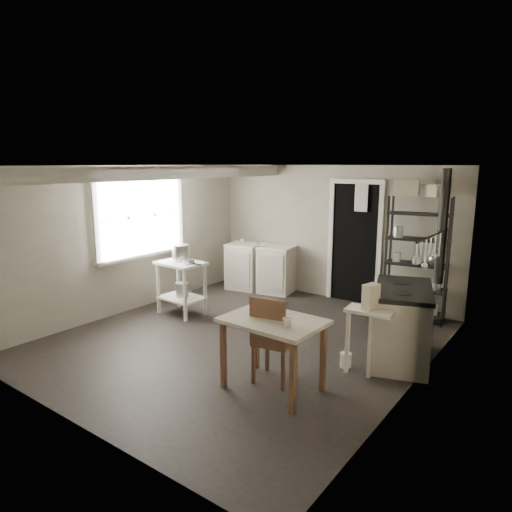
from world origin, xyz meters
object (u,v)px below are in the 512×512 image
Objects in this scene: prep_table at (182,289)px; stockpot at (181,254)px; work_table at (273,355)px; stove at (402,325)px; chair at (275,338)px; flour_sack at (405,305)px; base_cabinets at (260,266)px; shelf_rack at (417,258)px.

stockpot is (-0.07, 0.08, 0.54)m from prep_table.
prep_table is 0.83× the size of work_table.
chair is (-0.92, -1.33, 0.05)m from stove.
flour_sack is (0.50, 2.77, -0.24)m from chair.
stockpot is at bearing -150.77° from flour_sack.
prep_table is 0.64× the size of base_cabinets.
base_cabinets is (0.20, 1.83, 0.06)m from prep_table.
shelf_rack reaches higher than flour_sack.
prep_table is at bearing -48.72° from stockpot.
work_table is at bearing -137.39° from stove.
work_table is (-0.83, -1.50, -0.06)m from stove.
stockpot is 0.29× the size of work_table.
stove is at bearing 46.02° from chair.
chair reaches higher than flour_sack.
base_cabinets is at bearing 127.75° from work_table.
base_cabinets is (0.27, 1.75, -0.48)m from stockpot.
chair is at bearing -62.97° from base_cabinets.
shelf_rack is (3.03, 1.87, 0.55)m from prep_table.
stockpot is 0.30× the size of chair.
shelf_rack is at bearing 69.02° from chair.
prep_table is at bearing -149.03° from flour_sack.
work_table is 0.22m from chair.
prep_table is 3.60m from shelf_rack.
flour_sack is at bearing 87.88° from stove.
work_table is at bearing -107.83° from shelf_rack.
chair is at bearing 117.40° from work_table.
stockpot is at bearing 131.28° from prep_table.
prep_table is 0.55m from stockpot.
stockpot is at bearing 147.20° from chair.
work_table is 1.03× the size of chair.
prep_table is at bearing 148.19° from chair.
stockpot is 3.52m from flour_sack.
chair is (2.51, -1.09, -0.45)m from stockpot.
stove is (3.36, 0.33, 0.04)m from prep_table.
stockpot is 2.77m from chair.
work_table is (2.59, -1.25, -0.56)m from stockpot.
shelf_rack is at bearing -10.48° from base_cabinets.
stockpot reaches higher than base_cabinets.
flour_sack is at bearing 70.36° from chair.
work_table is at bearing -98.01° from flour_sack.
stove is 1.17× the size of chair.
shelf_rack reaches higher than stockpot.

